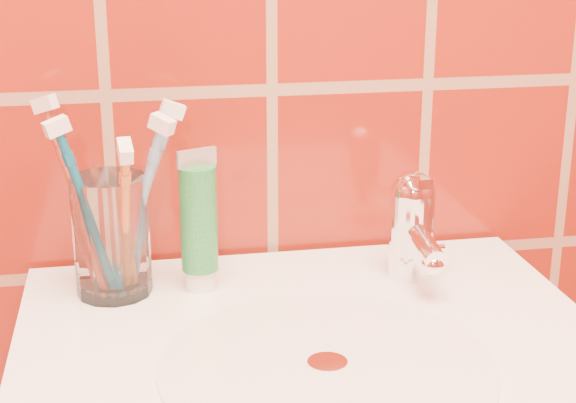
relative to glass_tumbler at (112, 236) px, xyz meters
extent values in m
cylinder|color=silver|center=(0.18, -0.20, -0.06)|extent=(0.30, 0.30, 0.00)
cylinder|color=white|center=(0.18, -0.20, -0.06)|extent=(0.04, 0.04, 0.00)
cylinder|color=white|center=(0.00, 0.00, 0.00)|extent=(0.08, 0.08, 0.13)
cylinder|color=white|center=(0.09, -0.01, -0.05)|extent=(0.03, 0.03, 0.02)
cylinder|color=#1A702E|center=(0.09, -0.01, 0.02)|extent=(0.04, 0.04, 0.11)
cube|color=beige|center=(0.09, -0.01, 0.08)|extent=(0.04, 0.01, 0.02)
cylinder|color=white|center=(0.32, -0.01, -0.02)|extent=(0.05, 0.05, 0.09)
sphere|color=white|center=(0.32, -0.01, 0.03)|extent=(0.05, 0.05, 0.05)
cylinder|color=white|center=(0.32, -0.05, -0.01)|extent=(0.02, 0.09, 0.03)
cube|color=white|center=(0.32, -0.02, 0.05)|extent=(0.02, 0.06, 0.01)
camera|label=1|loc=(0.02, -0.87, 0.32)|focal=55.00mm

